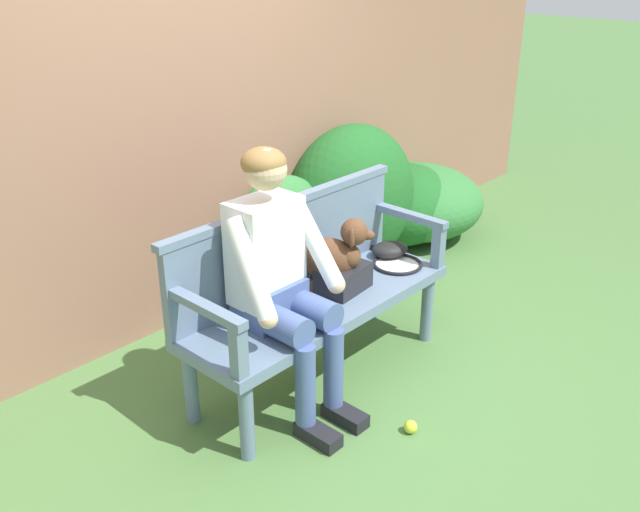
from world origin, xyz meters
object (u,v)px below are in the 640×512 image
object	(u,v)px
garden_bench	(320,310)
baseball_glove	(390,250)
dog_on_bench	(336,254)
tennis_racket	(395,262)
person_seated	(278,274)
sports_bag	(343,278)
tennis_ball	(410,427)

from	to	relation	value
garden_bench	baseball_glove	world-z (taller)	baseball_glove
dog_on_bench	baseball_glove	distance (m)	0.56
tennis_racket	baseball_glove	size ratio (longest dim) A/B	2.64
dog_on_bench	tennis_racket	size ratio (longest dim) A/B	0.70
person_seated	sports_bag	xyz separation A→B (m)	(0.48, 0.00, -0.20)
garden_bench	person_seated	size ratio (longest dim) A/B	1.18
person_seated	sports_bag	world-z (taller)	person_seated
dog_on_bench	baseball_glove	world-z (taller)	dog_on_bench
person_seated	baseball_glove	bearing A→B (deg)	4.65
person_seated	sports_bag	size ratio (longest dim) A/B	4.80
person_seated	dog_on_bench	distance (m)	0.47
garden_bench	dog_on_bench	xyz separation A→B (m)	(0.15, 0.02, 0.27)
tennis_racket	person_seated	bearing A→B (deg)	179.80
tennis_ball	garden_bench	bearing A→B (deg)	84.61
sports_bag	garden_bench	bearing A→B (deg)	175.01
tennis_racket	sports_bag	xyz separation A→B (m)	(-0.45, 0.01, 0.06)
person_seated	tennis_ball	xyz separation A→B (m)	(0.25, -0.64, -0.71)
dog_on_bench	baseball_glove	xyz separation A→B (m)	(0.53, 0.04, -0.16)
tennis_racket	tennis_ball	world-z (taller)	tennis_racket
dog_on_bench	person_seated	bearing A→B (deg)	-174.92
garden_bench	person_seated	distance (m)	0.45
garden_bench	dog_on_bench	distance (m)	0.31
dog_on_bench	sports_bag	distance (m)	0.14
baseball_glove	tennis_ball	xyz separation A→B (m)	(-0.74, -0.72, -0.49)
sports_bag	tennis_racket	bearing A→B (deg)	-0.77
tennis_ball	dog_on_bench	bearing A→B (deg)	72.82
person_seated	baseball_glove	size ratio (longest dim) A/B	6.11
baseball_glove	sports_bag	xyz separation A→B (m)	(-0.51, -0.08, 0.03)
person_seated	tennis_ball	distance (m)	0.98
dog_on_bench	sports_bag	xyz separation A→B (m)	(0.02, -0.04, -0.13)
dog_on_bench	baseball_glove	bearing A→B (deg)	4.28
tennis_racket	baseball_glove	xyz separation A→B (m)	(0.06, 0.08, 0.04)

